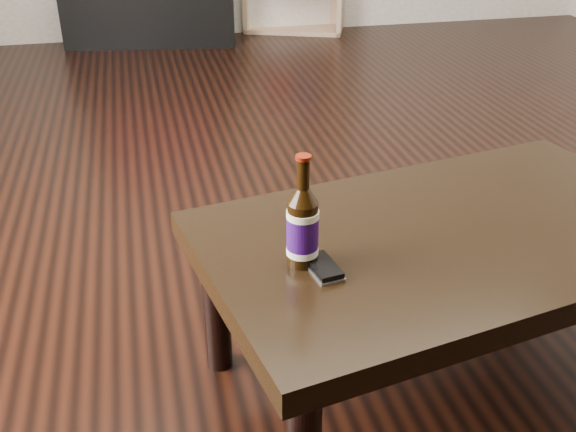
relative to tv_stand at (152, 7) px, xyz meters
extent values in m
cube|color=black|center=(0.84, -2.93, -0.23)|extent=(5.00, 6.00, 0.01)
cube|color=black|center=(0.00, 0.00, 0.00)|extent=(1.21, 0.74, 0.45)
cube|color=tan|center=(1.02, 0.03, -0.21)|extent=(0.78, 0.56, 0.03)
cube|color=black|center=(0.51, -3.67, 0.17)|extent=(1.23, 0.86, 0.06)
cylinder|color=black|center=(-0.02, -3.51, -0.04)|extent=(0.08, 0.08, 0.37)
cylinder|color=black|center=(0.94, -3.33, -0.04)|extent=(0.08, 0.08, 0.37)
cylinder|color=black|center=(0.14, -3.74, 0.27)|extent=(0.07, 0.07, 0.14)
cylinder|color=#270848|center=(0.14, -3.74, 0.27)|extent=(0.07, 0.07, 0.09)
cylinder|color=beige|center=(0.14, -3.74, 0.31)|extent=(0.08, 0.08, 0.01)
cylinder|color=beige|center=(0.14, -3.74, 0.23)|extent=(0.08, 0.08, 0.01)
cone|color=black|center=(0.14, -3.74, 0.35)|extent=(0.07, 0.07, 0.03)
cylinder|color=black|center=(0.14, -3.74, 0.40)|extent=(0.03, 0.03, 0.06)
cylinder|color=maroon|center=(0.14, -3.74, 0.43)|extent=(0.04, 0.04, 0.01)
cube|color=silver|center=(0.17, -3.78, 0.20)|extent=(0.07, 0.11, 0.01)
cube|color=black|center=(0.17, -3.78, 0.21)|extent=(0.06, 0.10, 0.01)
cylinder|color=silver|center=(0.17, -3.81, 0.21)|extent=(0.02, 0.02, 0.00)
camera|label=1|loc=(-0.16, -4.87, 0.94)|focal=42.00mm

